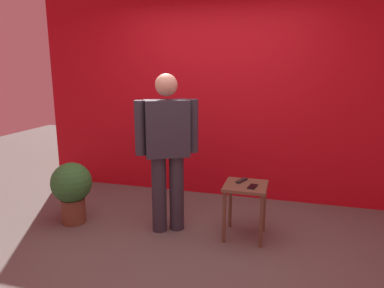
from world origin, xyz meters
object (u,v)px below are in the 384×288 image
(standing_person, at_px, (167,146))
(side_table, at_px, (245,195))
(tv_remote, at_px, (242,181))
(potted_plant, at_px, (72,188))
(cell_phone, at_px, (253,187))

(standing_person, height_order, side_table, standing_person)
(tv_remote, bearing_deg, potted_plant, -150.04)
(side_table, height_order, cell_phone, cell_phone)
(standing_person, relative_size, potted_plant, 2.39)
(side_table, xyz_separation_m, potted_plant, (-1.87, -0.18, -0.04))
(cell_phone, bearing_deg, standing_person, -168.73)
(cell_phone, relative_size, potted_plant, 0.21)
(cell_phone, height_order, potted_plant, potted_plant)
(standing_person, xyz_separation_m, cell_phone, (0.87, 0.01, -0.36))
(cell_phone, bearing_deg, potted_plant, -165.24)
(standing_person, bearing_deg, tv_remote, 10.93)
(cell_phone, bearing_deg, tv_remote, 143.03)
(standing_person, xyz_separation_m, side_table, (0.80, 0.06, -0.47))
(cell_phone, distance_m, potted_plant, 1.96)
(side_table, bearing_deg, standing_person, -175.79)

